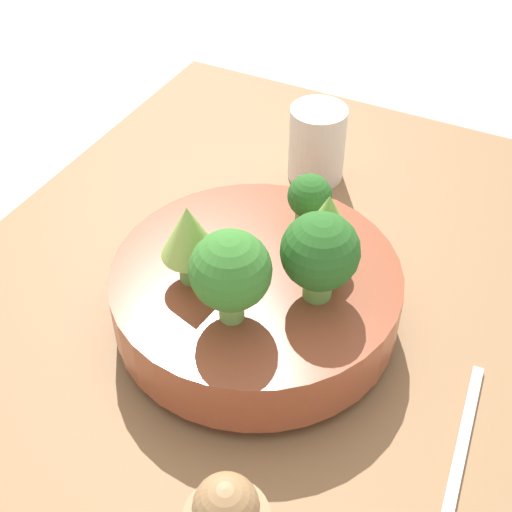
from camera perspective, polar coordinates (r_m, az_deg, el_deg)
ground_plane at (r=0.77m, az=1.79°, el=-5.20°), size 6.00×6.00×0.00m
table at (r=0.76m, az=1.82°, el=-4.42°), size 0.85×0.71×0.03m
bowl at (r=0.70m, az=0.00°, el=-3.12°), size 0.28×0.28×0.07m
broccoli_floret_front at (r=0.62m, az=5.15°, el=0.23°), size 0.07×0.07×0.09m
broccoli_floret_left at (r=0.60m, az=-1.96°, el=-1.32°), size 0.07×0.07×0.09m
romanesco_piece_far at (r=0.64m, az=-5.41°, el=1.71°), size 0.05×0.05×0.08m
broccoli_floret_right at (r=0.70m, az=4.31°, el=4.51°), size 0.04×0.04×0.06m
romanesco_piece_near at (r=0.66m, az=5.86°, el=2.85°), size 0.04×0.04×0.08m
cup at (r=0.90m, az=4.90°, el=8.96°), size 0.07×0.07×0.10m
fork at (r=0.67m, az=16.26°, el=-13.82°), size 0.16×0.02×0.01m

